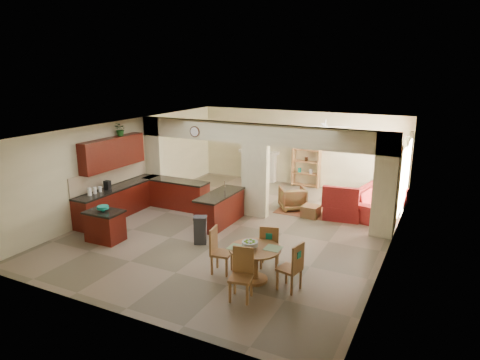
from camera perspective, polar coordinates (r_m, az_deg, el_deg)
The scene contains 39 objects.
floor at distance 12.24m, azimuth 0.06°, elevation -6.12°, with size 10.00×10.00×0.00m, color #786753.
ceiling at distance 11.53m, azimuth 0.06°, elevation 6.97°, with size 10.00×10.00×0.00m, color white.
wall_back at distance 16.33m, azimuth 7.92°, elevation 4.21°, with size 8.00×8.00×0.00m, color beige.
wall_front at distance 7.89m, azimuth -16.51°, elevation -8.07°, with size 8.00×8.00×0.00m, color beige.
wall_left at distance 14.01m, azimuth -14.76°, elevation 2.07°, with size 10.00×10.00×0.00m, color beige.
wall_right at distance 10.71m, azimuth 19.60°, elevation -2.21°, with size 10.00×10.00×0.00m, color beige.
partition_left_pier at distance 14.57m, azimuth -11.30°, elevation 2.77°, with size 0.60×0.25×2.80m, color beige.
partition_center_pier at distance 12.76m, azimuth 2.06°, elevation -0.06°, with size 0.80×0.25×2.20m, color beige.
partition_right_pier at distance 11.70m, azimuth 18.79°, elevation -0.73°, with size 0.60×0.25×2.80m, color beige.
partition_header at distance 12.47m, azimuth 2.12°, elevation 6.17°, with size 8.00×0.25×0.60m, color beige.
kitchen_counter at distance 13.59m, azimuth -12.83°, elevation -2.27°, with size 2.52×3.29×1.48m.
upper_cabinets at distance 13.21m, azimuth -16.59°, elevation 3.49°, with size 0.35×2.40×0.90m, color #460B08.
peninsula at distance 12.26m, azimuth -2.70°, elevation -3.84°, with size 0.70×1.85×0.91m.
wall_clock at distance 13.30m, azimuth -6.07°, elevation 6.42°, with size 0.34×0.34×0.03m, color #482918.
rug at distance 13.65m, azimuth 8.54°, elevation -4.01°, with size 1.60×1.30×0.01m, color brown.
fireplace at distance 16.91m, azimuth 2.50°, elevation 1.99°, with size 1.60×0.35×1.20m.
shelving_unit at distance 16.16m, azimuth 8.82°, elevation 2.25°, with size 1.00×0.32×1.80m, color brown.
window_a at distance 12.98m, azimuth 20.72°, elevation -0.32°, with size 0.02×0.90×1.90m, color white.
window_b at distance 14.63m, azimuth 21.46°, elevation 1.25°, with size 0.02×0.90×1.90m, color white.
glazed_door at distance 13.84m, azimuth 21.06°, elevation -0.09°, with size 0.02×0.70×2.10m, color white.
drape_a_left at distance 12.40m, azimuth 20.23°, elevation -0.95°, with size 0.10×0.28×2.30m, color #381F16.
drape_a_right at distance 13.56m, azimuth 20.83°, elevation 0.30°, with size 0.10×0.28×2.30m, color #381F16.
drape_b_left at distance 14.05m, azimuth 21.06°, elevation 0.76°, with size 0.10×0.28×2.30m, color #381F16.
drape_b_right at distance 15.21m, azimuth 21.54°, elevation 1.74°, with size 0.10×0.28×2.30m, color #381F16.
ceiling_fan at distance 13.83m, azimuth 11.32°, elevation 7.01°, with size 1.00×1.00×0.10m, color white.
kitchen_island at distance 11.64m, azimuth -17.56°, elevation -5.84°, with size 0.95×0.69×0.81m.
teal_bowl at distance 11.51m, azimuth -17.81°, elevation -3.64°, with size 0.29×0.29×0.14m, color #14907C.
trash_can at distance 11.02m, azimuth -5.30°, elevation -6.79°, with size 0.31×0.27×0.67m, color #2D2D2F.
dining_table at distance 9.10m, azimuth 1.98°, elevation -10.46°, with size 1.09×1.09×0.75m.
fruit_bowl at distance 8.93m, azimuth 1.32°, elevation -8.60°, with size 0.33×0.33×0.18m, color #70B526.
sofa at distance 13.90m, azimuth 17.99°, elevation -2.54°, with size 1.07×2.73×0.80m, color maroon.
chaise at distance 13.15m, azimuth 13.46°, elevation -4.08°, with size 1.04×0.85×0.42m, color maroon.
armchair at distance 13.63m, azimuth 7.02°, elevation -2.42°, with size 0.76×0.79×0.71m, color maroon.
ottoman at distance 13.06m, azimuth 9.42°, elevation -4.14°, with size 0.48×0.48×0.35m, color maroon.
plant at distance 13.39m, azimuth -15.63°, elevation 6.53°, with size 0.36×0.31×0.40m, color #1A4813.
chair_north at distance 9.62m, azimuth 3.94°, elevation -8.67°, with size 0.52×0.52×1.02m.
chair_east at distance 8.76m, azimuth 7.10°, elevation -11.24°, with size 0.50×0.50×1.02m.
chair_south at distance 8.46m, azimuth 0.27°, elevation -12.09°, with size 0.49×0.49×1.02m.
chair_west at distance 9.45m, azimuth -2.94°, elevation -9.11°, with size 0.48×0.48×1.02m.
Camera 1 is at (5.09, -10.23, 4.40)m, focal length 32.00 mm.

